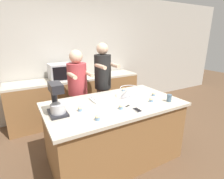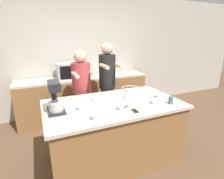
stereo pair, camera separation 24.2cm
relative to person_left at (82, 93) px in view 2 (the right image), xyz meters
The scene contains 19 objects.
ground_plane 1.18m from the person_left, 72.91° to the right, with size 16.00×16.00×0.00m, color brown.
back_wall 1.28m from the person_left, 77.87° to the left, with size 10.00×0.06×2.70m.
island_counter 0.92m from the person_left, 72.91° to the right, with size 1.88×1.07×0.89m.
back_counter 0.91m from the person_left, 72.80° to the left, with size 2.80×0.60×0.92m.
person_left is the anchor object (origin of this frame).
person_right 0.48m from the person_left, ahead, with size 0.32×0.49×1.67m.
stand_mixer 0.97m from the person_left, 123.56° to the right, with size 0.20×0.30×0.39m.
mixing_bowl 0.93m from the person_left, 51.77° to the right, with size 0.30×0.30×0.15m.
baking_tray 0.64m from the person_left, 74.14° to the right, with size 0.35×0.27×0.04m.
microwave_oven 0.84m from the person_left, 95.85° to the left, with size 0.45×0.41×0.33m.
cell_phone 1.23m from the person_left, 72.51° to the right, with size 0.08×0.15×0.01m.
drinking_glass 1.49m from the person_left, 50.20° to the right, with size 0.07×0.07×0.10m.
knife 1.05m from the person_left, 67.95° to the right, with size 0.21×0.10×0.01m.
cupcake_0 1.18m from the person_left, 98.51° to the right, with size 0.06×0.06×0.06m.
cupcake_1 1.06m from the person_left, 78.15° to the right, with size 0.06×0.06×0.06m.
cupcake_2 0.88m from the person_left, 107.21° to the right, with size 0.06×0.06×0.06m.
cupcake_3 1.27m from the person_left, 42.47° to the right, with size 0.06×0.06×0.06m.
cupcake_4 0.78m from the person_left, 32.02° to the right, with size 0.06×0.06×0.06m.
cupcake_5 1.26m from the person_left, 54.74° to the right, with size 0.06×0.06×0.06m.
Camera 2 is at (-0.93, -2.07, 1.79)m, focal length 28.00 mm.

